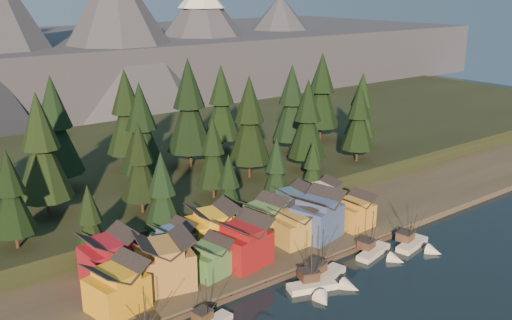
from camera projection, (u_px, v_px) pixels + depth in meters
ground at (335, 314)px, 100.43m from camera, size 500.00×500.00×0.00m
shore_strip at (212, 234)px, 130.67m from camera, size 400.00×50.00×1.50m
hillside at (119, 171)px, 168.08m from camera, size 420.00×100.00×6.00m
dock at (276, 275)px, 112.85m from camera, size 80.00×4.00×1.00m
boat_1 at (214, 320)px, 95.21m from camera, size 9.60×10.12×10.01m
boat_3 at (315, 281)px, 106.87m from camera, size 10.16×10.77×12.15m
boat_4 at (330, 272)px, 110.75m from camera, size 11.51×12.12×11.75m
boat_5 at (379, 247)px, 121.28m from camera, size 10.53×11.07×11.00m
boat_6 at (417, 239)px, 124.82m from camera, size 10.16×10.70×11.61m
house_front_0 at (117, 285)px, 97.81m from camera, size 10.54×10.15×8.99m
house_front_1 at (164, 260)px, 105.33m from camera, size 11.75×11.45×10.21m
house_front_2 at (209, 256)px, 110.12m from camera, size 8.60×8.64×7.12m
house_front_3 at (243, 240)px, 113.96m from camera, size 10.90×10.53×9.69m
house_front_4 at (293, 225)px, 123.61m from camera, size 7.88×8.49×7.99m
house_front_5 at (317, 214)px, 126.20m from camera, size 11.84×11.18×10.47m
house_front_6 at (354, 210)px, 131.97m from camera, size 8.20×7.78×7.87m
house_back_0 at (108, 256)px, 107.22m from camera, size 9.61×9.27×9.85m
house_back_1 at (174, 241)px, 115.66m from camera, size 7.94×8.02×7.95m
house_back_2 at (212, 227)px, 119.97m from camera, size 10.53×9.87×10.05m
house_back_3 at (262, 218)px, 125.90m from camera, size 10.17×9.36×9.12m
house_back_4 at (292, 203)px, 133.83m from camera, size 9.43×9.14×9.24m
house_back_5 at (323, 195)px, 141.03m from camera, size 7.90×7.98×8.03m
tree_hill_2 at (11, 195)px, 108.84m from camera, size 8.72×8.72×20.32m
tree_hill_3 at (41, 150)px, 122.48m from camera, size 12.15×12.15×28.30m
tree_hill_4 at (55, 129)px, 138.37m from camera, size 12.55×12.55×29.22m
tree_hill_5 at (140, 164)px, 126.41m from camera, size 9.07×9.07×21.14m
tree_hill_6 at (141, 131)px, 141.50m from camera, size 11.63×11.63×27.10m
tree_hill_7 at (213, 154)px, 135.47m from camera, size 8.60×8.60×20.05m
tree_hill_8 at (189, 109)px, 156.62m from camera, size 13.27×13.27×30.90m
tree_hill_9 at (249, 123)px, 148.85m from camera, size 11.81×11.81×27.51m
tree_hill_10 at (221, 105)px, 172.59m from camera, size 11.58×11.58×26.98m
tree_hill_11 at (308, 122)px, 154.59m from camera, size 11.01×11.01×25.65m
tree_hill_12 at (292, 105)px, 171.13m from camera, size 11.71×11.71×27.29m
tree_hill_13 at (359, 119)px, 163.88m from camera, size 9.91×9.91×23.08m
tree_hill_14 at (322, 93)px, 185.83m from camera, size 12.44×12.44×28.98m
tree_hill_15 at (127, 115)px, 156.59m from camera, size 12.09×12.09×28.17m
tree_hill_17 at (362, 107)px, 178.31m from camera, size 10.23×10.23×23.82m
tree_shore_0 at (90, 222)px, 111.48m from camera, size 7.46×7.46×17.38m
tree_shore_1 at (162, 195)px, 120.12m from camera, size 9.08×9.08×21.16m
tree_shore_2 at (229, 187)px, 130.51m from camera, size 7.58×7.58×17.65m
tree_shore_3 at (276, 172)px, 138.34m from camera, size 8.25×8.25×19.22m
tree_shore_4 at (313, 168)px, 145.70m from camera, size 7.13×7.13×16.60m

